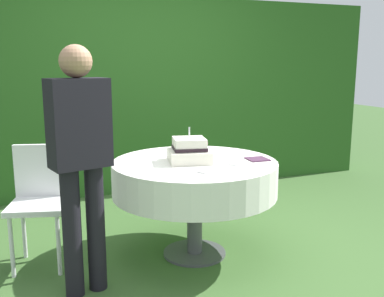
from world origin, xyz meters
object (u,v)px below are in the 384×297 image
object	(u,v)px
cake_table	(195,178)
wedding_cake	(190,151)
serving_plate_far	(205,171)
garden_chair	(40,193)
standing_person	(80,154)
serving_plate_near	(237,164)
napkin_stack	(258,159)

from	to	relation	value
cake_table	wedding_cake	world-z (taller)	wedding_cake
wedding_cake	serving_plate_far	xyz separation A→B (m)	(-0.01, -0.34, -0.08)
cake_table	garden_chair	size ratio (longest dim) A/B	1.42
standing_person	serving_plate_near	bearing A→B (deg)	3.97
serving_plate_near	standing_person	size ratio (longest dim) A/B	0.08
serving_plate_near	napkin_stack	distance (m)	0.24
serving_plate_near	standing_person	bearing A→B (deg)	-176.03
cake_table	garden_chair	xyz separation A→B (m)	(-1.12, 0.28, -0.09)
garden_chair	standing_person	size ratio (longest dim) A/B	0.56
cake_table	serving_plate_far	bearing A→B (deg)	-98.39
garden_chair	standing_person	xyz separation A→B (m)	(0.25, -0.57, 0.39)
serving_plate_near	napkin_stack	size ratio (longest dim) A/B	0.84
serving_plate_near	serving_plate_far	world-z (taller)	same
wedding_cake	garden_chair	xyz separation A→B (m)	(-1.08, 0.28, -0.30)
standing_person	cake_table	bearing A→B (deg)	18.71
standing_person	wedding_cake	bearing A→B (deg)	19.34
serving_plate_far	standing_person	bearing A→B (deg)	176.71
napkin_stack	garden_chair	world-z (taller)	garden_chair
serving_plate_near	garden_chair	world-z (taller)	garden_chair
cake_table	serving_plate_far	xyz separation A→B (m)	(-0.05, -0.34, 0.14)
standing_person	napkin_stack	bearing A→B (deg)	7.28
serving_plate_far	garden_chair	size ratio (longest dim) A/B	0.12
serving_plate_far	cake_table	bearing A→B (deg)	81.61
wedding_cake	napkin_stack	xyz separation A→B (m)	(0.51, -0.12, -0.08)
napkin_stack	wedding_cake	bearing A→B (deg)	166.65
serving_plate_far	napkin_stack	world-z (taller)	serving_plate_far
serving_plate_near	cake_table	bearing A→B (deg)	139.29
wedding_cake	standing_person	world-z (taller)	standing_person
cake_table	wedding_cake	bearing A→B (deg)	-176.00
serving_plate_near	napkin_stack	world-z (taller)	serving_plate_near
cake_table	serving_plate_far	size ratio (longest dim) A/B	11.57
cake_table	serving_plate_near	world-z (taller)	serving_plate_near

